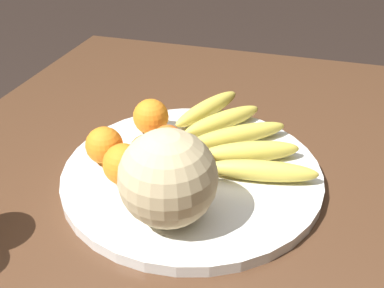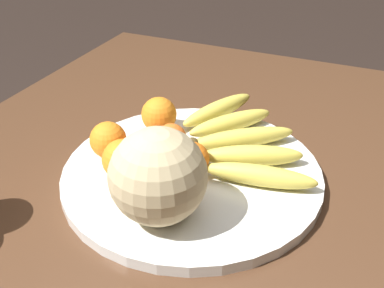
{
  "view_description": "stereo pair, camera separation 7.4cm",
  "coord_description": "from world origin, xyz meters",
  "px_view_note": "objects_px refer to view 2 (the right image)",
  "views": [
    {
      "loc": [
        -0.57,
        -0.12,
        1.2
      ],
      "look_at": [
        0.03,
        0.06,
        0.81
      ],
      "focal_mm": 42.0,
      "sensor_mm": 36.0,
      "label": 1
    },
    {
      "loc": [
        -0.55,
        -0.19,
        1.2
      ],
      "look_at": [
        0.03,
        0.06,
        0.81
      ],
      "focal_mm": 42.0,
      "sensor_mm": 36.0,
      "label": 2
    }
  ],
  "objects_px": {
    "banana_bunch": "(239,139)",
    "orange_back_left": "(147,148)",
    "orange_front_left": "(108,140)",
    "orange_front_right": "(171,139)",
    "orange_top_small": "(192,159)",
    "orange_back_right": "(123,159)",
    "kitchen_table": "(216,235)",
    "produce_tag": "(151,143)",
    "melon": "(158,176)",
    "orange_mid_center": "(159,115)",
    "fruit_bowl": "(192,173)"
  },
  "relations": [
    {
      "from": "banana_bunch",
      "to": "orange_back_left",
      "type": "relative_size",
      "value": 5.49
    },
    {
      "from": "orange_back_left",
      "to": "orange_front_left",
      "type": "bearing_deg",
      "value": 98.22
    },
    {
      "from": "orange_front_right",
      "to": "orange_back_left",
      "type": "distance_m",
      "value": 0.05
    },
    {
      "from": "orange_front_left",
      "to": "orange_top_small",
      "type": "relative_size",
      "value": 1.13
    },
    {
      "from": "orange_front_left",
      "to": "orange_back_right",
      "type": "bearing_deg",
      "value": -128.41
    },
    {
      "from": "kitchen_table",
      "to": "produce_tag",
      "type": "xyz_separation_m",
      "value": [
        0.07,
        0.16,
        0.11
      ]
    },
    {
      "from": "kitchen_table",
      "to": "orange_back_left",
      "type": "bearing_deg",
      "value": 82.8
    },
    {
      "from": "melon",
      "to": "orange_top_small",
      "type": "xyz_separation_m",
      "value": [
        0.12,
        -0.0,
        -0.04
      ]
    },
    {
      "from": "kitchen_table",
      "to": "orange_front_right",
      "type": "height_order",
      "value": "orange_front_right"
    },
    {
      "from": "banana_bunch",
      "to": "melon",
      "type": "bearing_deg",
      "value": -139.66
    },
    {
      "from": "orange_front_right",
      "to": "orange_back_left",
      "type": "relative_size",
      "value": 1.0
    },
    {
      "from": "orange_back_left",
      "to": "orange_back_right",
      "type": "relative_size",
      "value": 0.83
    },
    {
      "from": "kitchen_table",
      "to": "banana_bunch",
      "type": "relative_size",
      "value": 4.24
    },
    {
      "from": "melon",
      "to": "produce_tag",
      "type": "xyz_separation_m",
      "value": [
        0.17,
        0.1,
        -0.07
      ]
    },
    {
      "from": "orange_front_left",
      "to": "orange_mid_center",
      "type": "distance_m",
      "value": 0.12
    },
    {
      "from": "fruit_bowl",
      "to": "produce_tag",
      "type": "xyz_separation_m",
      "value": [
        0.04,
        0.1,
        0.01
      ]
    },
    {
      "from": "melon",
      "to": "orange_front_right",
      "type": "xyz_separation_m",
      "value": [
        0.16,
        0.06,
        -0.04
      ]
    },
    {
      "from": "banana_bunch",
      "to": "orange_back_left",
      "type": "xyz_separation_m",
      "value": [
        -0.11,
        0.13,
        0.01
      ]
    },
    {
      "from": "orange_mid_center",
      "to": "orange_back_right",
      "type": "relative_size",
      "value": 1.0
    },
    {
      "from": "kitchen_table",
      "to": "fruit_bowl",
      "type": "distance_m",
      "value": 0.12
    },
    {
      "from": "melon",
      "to": "banana_bunch",
      "type": "bearing_deg",
      "value": -12.28
    },
    {
      "from": "orange_back_right",
      "to": "orange_mid_center",
      "type": "bearing_deg",
      "value": 5.28
    },
    {
      "from": "produce_tag",
      "to": "melon",
      "type": "bearing_deg",
      "value": -178.78
    },
    {
      "from": "kitchen_table",
      "to": "orange_top_small",
      "type": "height_order",
      "value": "orange_top_small"
    },
    {
      "from": "kitchen_table",
      "to": "orange_front_right",
      "type": "xyz_separation_m",
      "value": [
        0.06,
        0.11,
        0.14
      ]
    },
    {
      "from": "melon",
      "to": "produce_tag",
      "type": "height_order",
      "value": "melon"
    },
    {
      "from": "orange_front_left",
      "to": "orange_top_small",
      "type": "bearing_deg",
      "value": -86.71
    },
    {
      "from": "melon",
      "to": "orange_back_right",
      "type": "bearing_deg",
      "value": 57.75
    },
    {
      "from": "kitchen_table",
      "to": "orange_front_left",
      "type": "distance_m",
      "value": 0.25
    },
    {
      "from": "fruit_bowl",
      "to": "orange_back_right",
      "type": "bearing_deg",
      "value": 124.28
    },
    {
      "from": "orange_mid_center",
      "to": "produce_tag",
      "type": "xyz_separation_m",
      "value": [
        -0.05,
        -0.01,
        -0.03
      ]
    },
    {
      "from": "orange_mid_center",
      "to": "orange_back_right",
      "type": "bearing_deg",
      "value": -174.72
    },
    {
      "from": "fruit_bowl",
      "to": "orange_back_left",
      "type": "relative_size",
      "value": 7.86
    },
    {
      "from": "orange_back_left",
      "to": "orange_top_small",
      "type": "distance_m",
      "value": 0.08
    },
    {
      "from": "banana_bunch",
      "to": "kitchen_table",
      "type": "bearing_deg",
      "value": -124.61
    },
    {
      "from": "orange_back_right",
      "to": "produce_tag",
      "type": "height_order",
      "value": "orange_back_right"
    },
    {
      "from": "kitchen_table",
      "to": "orange_mid_center",
      "type": "height_order",
      "value": "orange_mid_center"
    },
    {
      "from": "fruit_bowl",
      "to": "orange_front_right",
      "type": "height_order",
      "value": "orange_front_right"
    },
    {
      "from": "orange_mid_center",
      "to": "orange_top_small",
      "type": "bearing_deg",
      "value": -132.7
    },
    {
      "from": "orange_mid_center",
      "to": "produce_tag",
      "type": "height_order",
      "value": "orange_mid_center"
    },
    {
      "from": "orange_back_left",
      "to": "fruit_bowl",
      "type": "bearing_deg",
      "value": -82.64
    },
    {
      "from": "melon",
      "to": "orange_front_left",
      "type": "xyz_separation_m",
      "value": [
        0.11,
        0.15,
        -0.04
      ]
    },
    {
      "from": "orange_back_left",
      "to": "orange_back_right",
      "type": "xyz_separation_m",
      "value": [
        -0.05,
        0.02,
        0.01
      ]
    },
    {
      "from": "fruit_bowl",
      "to": "orange_front_right",
      "type": "distance_m",
      "value": 0.07
    },
    {
      "from": "kitchen_table",
      "to": "orange_back_right",
      "type": "height_order",
      "value": "orange_back_right"
    },
    {
      "from": "orange_back_left",
      "to": "banana_bunch",
      "type": "bearing_deg",
      "value": -50.86
    },
    {
      "from": "banana_bunch",
      "to": "orange_front_right",
      "type": "xyz_separation_m",
      "value": [
        -0.06,
        0.11,
        0.01
      ]
    },
    {
      "from": "orange_front_right",
      "to": "orange_back_left",
      "type": "bearing_deg",
      "value": 149.4
    },
    {
      "from": "melon",
      "to": "orange_front_left",
      "type": "height_order",
      "value": "melon"
    },
    {
      "from": "orange_back_left",
      "to": "orange_front_right",
      "type": "bearing_deg",
      "value": -30.6
    }
  ]
}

